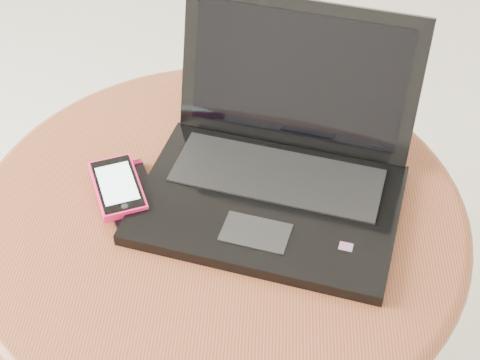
{
  "coord_description": "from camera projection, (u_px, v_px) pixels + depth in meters",
  "views": [
    {
      "loc": [
        -0.01,
        -0.73,
        1.25
      ],
      "look_at": [
        -0.05,
        -0.05,
        0.6
      ],
      "focal_mm": 54.62,
      "sensor_mm": 36.0,
      "label": 1
    }
  ],
  "objects": [
    {
      "name": "table",
      "position": [
        221.0,
        261.0,
        1.07
      ],
      "size": [
        0.68,
        0.68,
        0.54
      ],
      "color": "#4E270F",
      "rests_on": "ground"
    },
    {
      "name": "phone_pink",
      "position": [
        118.0,
        187.0,
        0.99
      ],
      "size": [
        0.1,
        0.13,
        0.01
      ],
      "color": "#FF1D5F",
      "rests_on": "phone_black"
    },
    {
      "name": "laptop",
      "position": [
        277.0,
        166.0,
        0.99
      ],
      "size": [
        0.4,
        0.37,
        0.22
      ],
      "color": "black",
      "rests_on": "table"
    },
    {
      "name": "phone_black",
      "position": [
        131.0,
        196.0,
        0.99
      ],
      "size": [
        0.11,
        0.14,
        0.01
      ],
      "color": "black",
      "rests_on": "table"
    }
  ]
}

